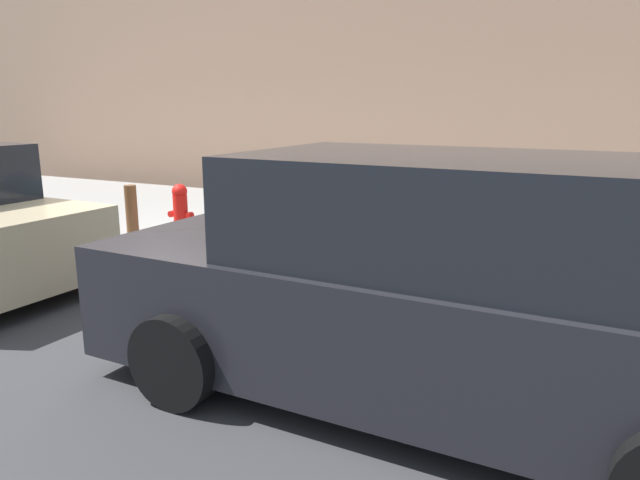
{
  "coord_description": "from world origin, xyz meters",
  "views": [
    {
      "loc": [
        -4.93,
        5.38,
        1.96
      ],
      "look_at": [
        -2.24,
        0.05,
        0.57
      ],
      "focal_mm": 32.66,
      "sensor_mm": 36.0,
      "label": 1
    }
  ],
  "objects_px": {
    "suitcase_black_0": "(514,256)",
    "suitcase_olive_2": "(417,245)",
    "bollard_post": "(132,210)",
    "suitcase_silver_6": "(253,222)",
    "parked_car_charcoal_0": "(431,290)",
    "fire_hydrant": "(181,210)",
    "suitcase_teal_4": "(330,231)",
    "suitcase_red_1": "(462,242)",
    "parking_meter": "(614,207)",
    "suitcase_black_7": "(222,221)",
    "suitcase_navy_3": "(375,233)",
    "suitcase_maroon_5": "(291,233)"
  },
  "relations": [
    {
      "from": "suitcase_black_0",
      "to": "suitcase_olive_2",
      "type": "height_order",
      "value": "suitcase_olive_2"
    },
    {
      "from": "suitcase_olive_2",
      "to": "bollard_post",
      "type": "xyz_separation_m",
      "value": [
        4.16,
        0.18,
        0.09
      ]
    },
    {
      "from": "suitcase_silver_6",
      "to": "suitcase_olive_2",
      "type": "bearing_deg",
      "value": -177.4
    },
    {
      "from": "suitcase_olive_2",
      "to": "parked_car_charcoal_0",
      "type": "xyz_separation_m",
      "value": [
        -0.93,
        2.66,
        0.37
      ]
    },
    {
      "from": "fire_hydrant",
      "to": "parked_car_charcoal_0",
      "type": "bearing_deg",
      "value": 148.71
    },
    {
      "from": "suitcase_teal_4",
      "to": "parked_car_charcoal_0",
      "type": "relative_size",
      "value": 0.18
    },
    {
      "from": "suitcase_red_1",
      "to": "parking_meter",
      "type": "bearing_deg",
      "value": -168.59
    },
    {
      "from": "parking_meter",
      "to": "suitcase_black_7",
      "type": "bearing_deg",
      "value": 3.09
    },
    {
      "from": "suitcase_olive_2",
      "to": "parking_meter",
      "type": "height_order",
      "value": "parking_meter"
    },
    {
      "from": "suitcase_olive_2",
      "to": "suitcase_red_1",
      "type": "bearing_deg",
      "value": 172.67
    },
    {
      "from": "bollard_post",
      "to": "parked_car_charcoal_0",
      "type": "height_order",
      "value": "parked_car_charcoal_0"
    },
    {
      "from": "suitcase_teal_4",
      "to": "parking_meter",
      "type": "xyz_separation_m",
      "value": [
        -3.03,
        -0.28,
        0.5
      ]
    },
    {
      "from": "suitcase_black_0",
      "to": "parked_car_charcoal_0",
      "type": "xyz_separation_m",
      "value": [
        0.14,
        2.64,
        0.37
      ]
    },
    {
      "from": "suitcase_teal_4",
      "to": "fire_hydrant",
      "type": "xyz_separation_m",
      "value": [
        2.32,
        -0.03,
        0.07
      ]
    },
    {
      "from": "suitcase_navy_3",
      "to": "suitcase_silver_6",
      "type": "relative_size",
      "value": 0.93
    },
    {
      "from": "fire_hydrant",
      "to": "suitcase_maroon_5",
      "type": "bearing_deg",
      "value": 178.18
    },
    {
      "from": "suitcase_red_1",
      "to": "fire_hydrant",
      "type": "height_order",
      "value": "suitcase_red_1"
    },
    {
      "from": "suitcase_maroon_5",
      "to": "parking_meter",
      "type": "distance_m",
      "value": 3.62
    },
    {
      "from": "bollard_post",
      "to": "parked_car_charcoal_0",
      "type": "bearing_deg",
      "value": 154.04
    },
    {
      "from": "suitcase_red_1",
      "to": "suitcase_teal_4",
      "type": "distance_m",
      "value": 1.59
    },
    {
      "from": "suitcase_olive_2",
      "to": "suitcase_maroon_5",
      "type": "bearing_deg",
      "value": 3.02
    },
    {
      "from": "suitcase_maroon_5",
      "to": "parking_meter",
      "type": "xyz_separation_m",
      "value": [
        -3.56,
        -0.31,
        0.57
      ]
    },
    {
      "from": "suitcase_silver_6",
      "to": "parked_car_charcoal_0",
      "type": "height_order",
      "value": "parked_car_charcoal_0"
    },
    {
      "from": "suitcase_teal_4",
      "to": "bollard_post",
      "type": "bearing_deg",
      "value": 2.24
    },
    {
      "from": "suitcase_navy_3",
      "to": "parked_car_charcoal_0",
      "type": "relative_size",
      "value": 0.2
    },
    {
      "from": "suitcase_teal_4",
      "to": "suitcase_black_0",
      "type": "bearing_deg",
      "value": -179.05
    },
    {
      "from": "suitcase_teal_4",
      "to": "suitcase_silver_6",
      "type": "xyz_separation_m",
      "value": [
        1.08,
        0.04,
        0.03
      ]
    },
    {
      "from": "suitcase_navy_3",
      "to": "fire_hydrant",
      "type": "height_order",
      "value": "suitcase_navy_3"
    },
    {
      "from": "suitcase_black_7",
      "to": "bollard_post",
      "type": "height_order",
      "value": "suitcase_black_7"
    },
    {
      "from": "parking_meter",
      "to": "suitcase_maroon_5",
      "type": "bearing_deg",
      "value": 4.93
    },
    {
      "from": "suitcase_teal_4",
      "to": "suitcase_black_7",
      "type": "bearing_deg",
      "value": -1.0
    },
    {
      "from": "suitcase_red_1",
      "to": "suitcase_olive_2",
      "type": "relative_size",
      "value": 1.32
    },
    {
      "from": "suitcase_silver_6",
      "to": "fire_hydrant",
      "type": "height_order",
      "value": "suitcase_silver_6"
    },
    {
      "from": "suitcase_silver_6",
      "to": "parking_meter",
      "type": "bearing_deg",
      "value": -175.54
    },
    {
      "from": "suitcase_black_7",
      "to": "fire_hydrant",
      "type": "height_order",
      "value": "suitcase_black_7"
    },
    {
      "from": "bollard_post",
      "to": "suitcase_black_7",
      "type": "bearing_deg",
      "value": -174.19
    },
    {
      "from": "parking_meter",
      "to": "parked_car_charcoal_0",
      "type": "height_order",
      "value": "parked_car_charcoal_0"
    },
    {
      "from": "suitcase_black_0",
      "to": "suitcase_teal_4",
      "type": "xyz_separation_m",
      "value": [
        2.15,
        0.04,
        0.07
      ]
    },
    {
      "from": "suitcase_red_1",
      "to": "parked_car_charcoal_0",
      "type": "relative_size",
      "value": 0.23
    },
    {
      "from": "suitcase_silver_6",
      "to": "suitcase_black_7",
      "type": "distance_m",
      "value": 0.55
    },
    {
      "from": "suitcase_olive_2",
      "to": "suitcase_maroon_5",
      "type": "relative_size",
      "value": 1.1
    },
    {
      "from": "suitcase_black_0",
      "to": "bollard_post",
      "type": "relative_size",
      "value": 1.11
    },
    {
      "from": "suitcase_black_0",
      "to": "suitcase_black_7",
      "type": "bearing_deg",
      "value": 0.11
    },
    {
      "from": "suitcase_maroon_5",
      "to": "suitcase_silver_6",
      "type": "distance_m",
      "value": 0.56
    },
    {
      "from": "suitcase_olive_2",
      "to": "fire_hydrant",
      "type": "xyz_separation_m",
      "value": [
        3.4,
        0.03,
        0.13
      ]
    },
    {
      "from": "suitcase_olive_2",
      "to": "suitcase_navy_3",
      "type": "height_order",
      "value": "suitcase_navy_3"
    },
    {
      "from": "suitcase_red_1",
      "to": "suitcase_black_7",
      "type": "xyz_separation_m",
      "value": [
        3.22,
        -0.04,
        -0.07
      ]
    },
    {
      "from": "suitcase_black_0",
      "to": "suitcase_red_1",
      "type": "distance_m",
      "value": 0.56
    },
    {
      "from": "fire_hydrant",
      "to": "parked_car_charcoal_0",
      "type": "relative_size",
      "value": 0.16
    },
    {
      "from": "suitcase_silver_6",
      "to": "suitcase_navy_3",
      "type": "bearing_deg",
      "value": -175.52
    }
  ]
}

